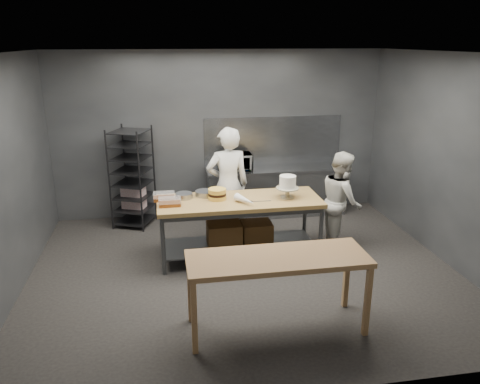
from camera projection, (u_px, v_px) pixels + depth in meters
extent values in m
plane|color=black|center=(244.00, 271.00, 6.69)|extent=(6.00, 6.00, 0.00)
cube|color=#4C4F54|center=(220.00, 134.00, 8.57)|extent=(6.00, 0.04, 3.00)
cube|color=olive|center=(239.00, 201.00, 6.87)|extent=(2.40, 0.90, 0.06)
cube|color=#47494C|center=(239.00, 244.00, 7.09)|extent=(2.25, 0.75, 0.03)
cylinder|color=#47494C|center=(163.00, 246.00, 6.47)|extent=(0.06, 0.06, 0.86)
cylinder|color=#47494C|center=(162.00, 225.00, 7.20)|extent=(0.06, 0.06, 0.86)
cylinder|color=#47494C|center=(321.00, 235.00, 6.84)|extent=(0.06, 0.06, 0.86)
cylinder|color=#47494C|center=(305.00, 216.00, 7.57)|extent=(0.06, 0.06, 0.86)
cube|color=brown|center=(224.00, 234.00, 6.98)|extent=(0.50, 0.40, 0.35)
cube|color=brown|center=(257.00, 231.00, 7.14)|extent=(0.45, 0.38, 0.30)
cube|color=brown|center=(278.00, 259.00, 5.11)|extent=(2.00, 0.70, 0.06)
cube|color=brown|center=(194.00, 318.00, 4.82)|extent=(0.06, 0.06, 0.84)
cube|color=brown|center=(190.00, 289.00, 5.38)|extent=(0.06, 0.06, 0.84)
cube|color=brown|center=(367.00, 301.00, 5.13)|extent=(0.06, 0.06, 0.84)
cube|color=brown|center=(346.00, 276.00, 5.69)|extent=(0.06, 0.06, 0.84)
cube|color=slate|center=(277.00, 169.00, 8.62)|extent=(2.60, 0.60, 0.04)
cube|color=slate|center=(276.00, 192.00, 8.76)|extent=(2.56, 0.56, 0.86)
cube|color=slate|center=(273.00, 141.00, 8.76)|extent=(2.60, 0.02, 0.90)
cube|color=black|center=(132.00, 177.00, 8.13)|extent=(0.80, 0.83, 1.75)
cube|color=white|center=(134.00, 195.00, 8.23)|extent=(0.44, 0.37, 0.45)
imported|color=white|center=(228.00, 185.00, 7.46)|extent=(0.72, 0.51, 1.88)
imported|color=silver|center=(341.00, 201.00, 7.25)|extent=(0.68, 0.82, 1.55)
imported|color=black|center=(236.00, 162.00, 8.45)|extent=(0.54, 0.37, 0.30)
cylinder|color=#B4AB90|center=(287.00, 197.00, 6.94)|extent=(0.20, 0.20, 0.02)
cylinder|color=#B4AB90|center=(287.00, 193.00, 6.92)|extent=(0.06, 0.06, 0.12)
cylinder|color=#B4AB90|center=(287.00, 188.00, 6.89)|extent=(0.34, 0.34, 0.02)
cylinder|color=white|center=(288.00, 182.00, 6.86)|extent=(0.24, 0.24, 0.18)
cylinder|color=#F9DD4F|center=(217.00, 197.00, 6.86)|extent=(0.26, 0.26, 0.06)
cylinder|color=black|center=(217.00, 194.00, 6.85)|extent=(0.26, 0.26, 0.04)
cylinder|color=#F9DD4F|center=(217.00, 191.00, 6.83)|extent=(0.26, 0.26, 0.06)
cylinder|color=gray|center=(184.00, 196.00, 6.91)|extent=(0.26, 0.26, 0.07)
cylinder|color=gray|center=(205.00, 193.00, 7.02)|extent=(0.29, 0.29, 0.07)
cone|color=white|center=(245.00, 200.00, 6.65)|extent=(0.30, 0.39, 0.12)
cube|color=slate|center=(262.00, 201.00, 6.78)|extent=(0.28, 0.02, 0.00)
cube|color=black|center=(250.00, 202.00, 6.75)|extent=(0.09, 0.02, 0.02)
cube|color=#984F1E|center=(170.00, 204.00, 6.60)|extent=(0.30, 0.20, 0.05)
cube|color=silver|center=(170.00, 200.00, 6.59)|extent=(0.31, 0.21, 0.06)
cube|color=#984F1E|center=(164.00, 198.00, 6.83)|extent=(0.30, 0.20, 0.05)
cube|color=silver|center=(164.00, 195.00, 6.82)|extent=(0.31, 0.21, 0.06)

